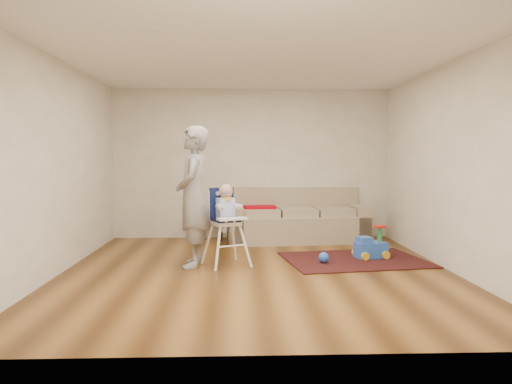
{
  "coord_description": "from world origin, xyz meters",
  "views": [
    {
      "loc": [
        -0.25,
        -6.36,
        1.47
      ],
      "look_at": [
        0.0,
        0.4,
        1.0
      ],
      "focal_mm": 35.0,
      "sensor_mm": 36.0,
      "label": 1
    }
  ],
  "objects_px": {
    "sofa": "(296,215)",
    "ride_on_toy": "(371,241)",
    "high_chair": "(226,226)",
    "toy_ball": "(324,257)",
    "adult": "(193,197)",
    "side_table": "(208,225)"
  },
  "relations": [
    {
      "from": "side_table",
      "to": "adult",
      "type": "height_order",
      "value": "adult"
    },
    {
      "from": "side_table",
      "to": "high_chair",
      "type": "bearing_deg",
      "value": -80.36
    },
    {
      "from": "sofa",
      "to": "ride_on_toy",
      "type": "bearing_deg",
      "value": -64.54
    },
    {
      "from": "toy_ball",
      "to": "sofa",
      "type": "bearing_deg",
      "value": 94.76
    },
    {
      "from": "toy_ball",
      "to": "side_table",
      "type": "bearing_deg",
      "value": 128.84
    },
    {
      "from": "ride_on_toy",
      "to": "adult",
      "type": "relative_size",
      "value": 0.25
    },
    {
      "from": "side_table",
      "to": "toy_ball",
      "type": "bearing_deg",
      "value": -51.16
    },
    {
      "from": "ride_on_toy",
      "to": "high_chair",
      "type": "height_order",
      "value": "high_chair"
    },
    {
      "from": "side_table",
      "to": "adult",
      "type": "relative_size",
      "value": 0.27
    },
    {
      "from": "side_table",
      "to": "adult",
      "type": "distance_m",
      "value": 2.32
    },
    {
      "from": "sofa",
      "to": "adult",
      "type": "height_order",
      "value": "adult"
    },
    {
      "from": "high_chair",
      "to": "adult",
      "type": "relative_size",
      "value": 0.59
    },
    {
      "from": "adult",
      "to": "ride_on_toy",
      "type": "bearing_deg",
      "value": 98.79
    },
    {
      "from": "toy_ball",
      "to": "ride_on_toy",
      "type": "bearing_deg",
      "value": 23.83
    },
    {
      "from": "toy_ball",
      "to": "adult",
      "type": "height_order",
      "value": "adult"
    },
    {
      "from": "ride_on_toy",
      "to": "side_table",
      "type": "bearing_deg",
      "value": 130.56
    },
    {
      "from": "sofa",
      "to": "ride_on_toy",
      "type": "xyz_separation_m",
      "value": [
        0.9,
        -1.56,
        -0.21
      ]
    },
    {
      "from": "side_table",
      "to": "adult",
      "type": "xyz_separation_m",
      "value": [
        -0.07,
        -2.21,
        0.69
      ]
    },
    {
      "from": "side_table",
      "to": "ride_on_toy",
      "type": "xyz_separation_m",
      "value": [
        2.46,
        -1.8,
        -0.01
      ]
    },
    {
      "from": "side_table",
      "to": "sofa",
      "type": "bearing_deg",
      "value": -8.88
    },
    {
      "from": "toy_ball",
      "to": "high_chair",
      "type": "bearing_deg",
      "value": -178.28
    },
    {
      "from": "ride_on_toy",
      "to": "high_chair",
      "type": "bearing_deg",
      "value": 176.82
    }
  ]
}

